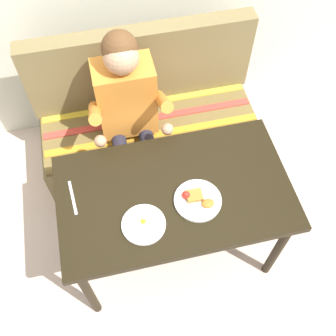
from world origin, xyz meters
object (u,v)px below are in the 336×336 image
plate_eggs (144,224)px  knife (73,198)px  person (128,109)px  plate_breakfast (197,200)px  table (174,199)px  couch (148,126)px

plate_eggs → knife: bearing=144.6°
person → plate_breakfast: bearing=-70.7°
plate_eggs → knife: size_ratio=1.08×
person → plate_eggs: size_ratio=5.62×
plate_eggs → knife: plate_eggs is taller
plate_breakfast → person: bearing=109.3°
plate_breakfast → knife: size_ratio=1.20×
plate_breakfast → knife: 0.63m
plate_breakfast → plate_eggs: 0.30m
table → plate_breakfast: bearing=-39.9°
knife → person: bearing=49.1°
couch → plate_eggs: couch is taller
table → knife: (-0.51, 0.08, 0.08)m
knife → plate_breakfast: bearing=-19.4°
person → plate_eggs: 0.74m
couch → plate_eggs: 1.02m
couch → knife: 0.95m
plate_breakfast → plate_eggs: plate_breakfast is taller
plate_eggs → table: bearing=38.6°
table → person: size_ratio=0.99×
plate_breakfast → knife: (-0.61, 0.16, -0.01)m
couch → plate_breakfast: (0.10, -0.85, 0.41)m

